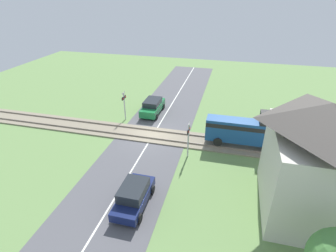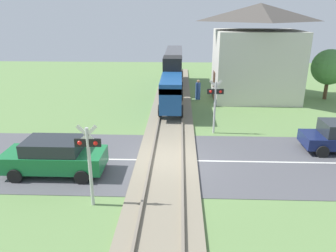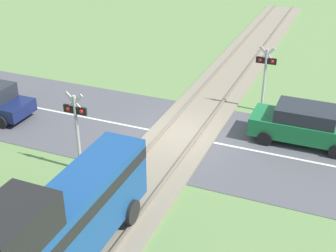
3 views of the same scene
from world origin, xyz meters
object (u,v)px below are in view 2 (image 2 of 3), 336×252
at_px(car_near_crossing, 54,156).
at_px(station_building, 257,54).
at_px(crossing_signal_west_approach, 89,155).
at_px(crossing_signal_east_approach, 215,100).
at_px(pedestrian_by_station, 198,90).
at_px(train, 173,73).

distance_m(car_near_crossing, station_building, 17.27).
xyz_separation_m(crossing_signal_west_approach, crossing_signal_east_approach, (5.03, 7.47, 0.00)).
distance_m(crossing_signal_east_approach, station_building, 8.86).
bearing_deg(station_building, crossing_signal_west_approach, -120.00).
bearing_deg(pedestrian_by_station, car_near_crossing, -117.90).
bearing_deg(car_near_crossing, train, 71.18).
xyz_separation_m(crossing_signal_west_approach, pedestrian_by_station, (4.48, 14.88, -1.27)).
distance_m(car_near_crossing, crossing_signal_east_approach, 8.95).
bearing_deg(crossing_signal_west_approach, pedestrian_by_station, 73.23).
bearing_deg(crossing_signal_west_approach, car_near_crossing, 133.56).
bearing_deg(train, crossing_signal_east_approach, -73.71).
bearing_deg(crossing_signal_west_approach, train, 81.11).
bearing_deg(car_near_crossing, crossing_signal_west_approach, -46.44).
bearing_deg(station_building, train, 173.27).
distance_m(car_near_crossing, crossing_signal_west_approach, 3.37).
bearing_deg(train, station_building, -6.73).
bearing_deg(station_building, pedestrian_by_station, -174.25).
distance_m(crossing_signal_west_approach, station_building, 17.75).
relative_size(train, pedestrian_by_station, 9.50).
xyz_separation_m(crossing_signal_east_approach, station_building, (3.82, 7.85, 1.48)).
distance_m(train, car_near_crossing, 14.59).
bearing_deg(station_building, car_near_crossing, -130.25).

